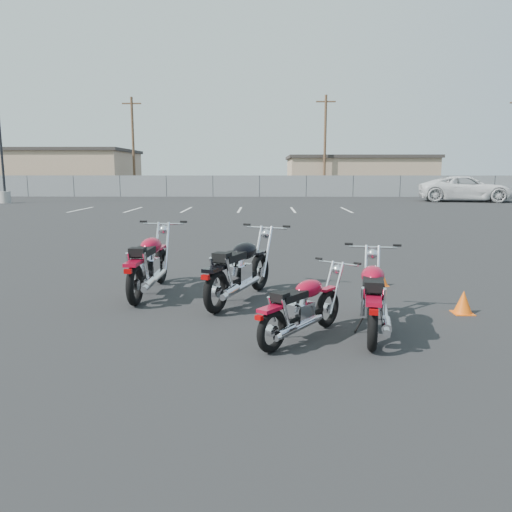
{
  "coord_description": "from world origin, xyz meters",
  "views": [
    {
      "loc": [
        0.33,
        -8.06,
        2.12
      ],
      "look_at": [
        0.2,
        0.6,
        0.65
      ],
      "focal_mm": 35.0,
      "sensor_mm": 36.0,
      "label": 1
    }
  ],
  "objects_px": {
    "white_van": "(467,181)",
    "motorcycle_front_red": "(149,263)",
    "motorcycle_rear_red": "(302,308)",
    "motorcycle_second_black": "(240,269)",
    "motorcycle_third_red": "(373,297)"
  },
  "relations": [
    {
      "from": "motorcycle_second_black",
      "to": "motorcycle_rear_red",
      "type": "height_order",
      "value": "motorcycle_second_black"
    },
    {
      "from": "motorcycle_front_red",
      "to": "white_van",
      "type": "bearing_deg",
      "value": 59.14
    },
    {
      "from": "white_van",
      "to": "motorcycle_front_red",
      "type": "bearing_deg",
      "value": 160.63
    },
    {
      "from": "motorcycle_front_red",
      "to": "white_van",
      "type": "relative_size",
      "value": 0.32
    },
    {
      "from": "motorcycle_front_red",
      "to": "motorcycle_second_black",
      "type": "distance_m",
      "value": 1.69
    },
    {
      "from": "motorcycle_third_red",
      "to": "white_van",
      "type": "bearing_deg",
      "value": 66.25
    },
    {
      "from": "motorcycle_second_black",
      "to": "motorcycle_third_red",
      "type": "height_order",
      "value": "motorcycle_second_black"
    },
    {
      "from": "motorcycle_front_red",
      "to": "motorcycle_third_red",
      "type": "xyz_separation_m",
      "value": [
        3.45,
        -2.1,
        -0.06
      ]
    },
    {
      "from": "motorcycle_third_red",
      "to": "motorcycle_rear_red",
      "type": "xyz_separation_m",
      "value": [
        -0.96,
        -0.29,
        -0.07
      ]
    },
    {
      "from": "motorcycle_third_red",
      "to": "white_van",
      "type": "height_order",
      "value": "white_van"
    },
    {
      "from": "motorcycle_front_red",
      "to": "motorcycle_rear_red",
      "type": "height_order",
      "value": "motorcycle_front_red"
    },
    {
      "from": "motorcycle_front_red",
      "to": "motorcycle_rear_red",
      "type": "xyz_separation_m",
      "value": [
        2.49,
        -2.39,
        -0.12
      ]
    },
    {
      "from": "motorcycle_front_red",
      "to": "motorcycle_second_black",
      "type": "bearing_deg",
      "value": -17.07
    },
    {
      "from": "motorcycle_rear_red",
      "to": "white_van",
      "type": "bearing_deg",
      "value": 64.94
    },
    {
      "from": "motorcycle_second_black",
      "to": "white_van",
      "type": "distance_m",
      "value": 32.0
    }
  ]
}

